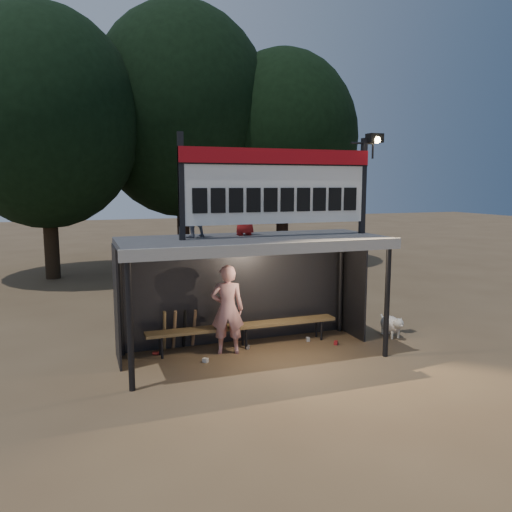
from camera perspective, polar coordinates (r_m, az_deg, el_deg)
The scene contains 13 objects.
ground at distance 9.91m, azimuth -0.31°, elevation -11.31°, with size 80.00×80.00×0.00m, color brown.
player at distance 9.83m, azimuth -3.29°, elevation -6.10°, with size 0.65×0.42×1.77m, color white.
child_a at distance 9.39m, azimuth -7.45°, elevation 5.38°, with size 0.53×0.41×1.08m, color gray.
child_b at distance 9.76m, azimuth -1.34°, elevation 5.22°, with size 0.47×0.31×0.97m, color #A11918.
dugout_shelter at distance 9.69m, azimuth -0.80°, elevation -0.50°, with size 5.10×2.08×2.32m.
scoreboard_assembly at distance 9.54m, azimuth 2.88°, elevation 8.27°, with size 4.10×0.27×1.99m.
bench at distance 10.28m, azimuth -1.35°, elevation -8.06°, with size 4.00×0.35×0.48m.
tree_left at distance 18.96m, azimuth -23.06°, elevation 14.24°, with size 6.46×6.46×9.27m.
tree_mid at distance 20.92m, azimuth -8.58°, elevation 15.96°, with size 7.22×7.22×10.36m.
tree_right at distance 21.03m, azimuth 3.09°, elevation 13.32°, with size 6.08×6.08×8.72m.
dog at distance 11.38m, azimuth 15.24°, elevation -7.54°, with size 0.36×0.81×0.49m.
bats at distance 10.22m, azimuth -8.75°, elevation -8.27°, with size 0.68×0.35×0.84m.
litter at distance 10.22m, azimuth -0.19°, elevation -10.48°, with size 3.75×0.83×0.08m.
Camera 1 is at (-3.11, -8.81, 3.31)m, focal length 35.00 mm.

